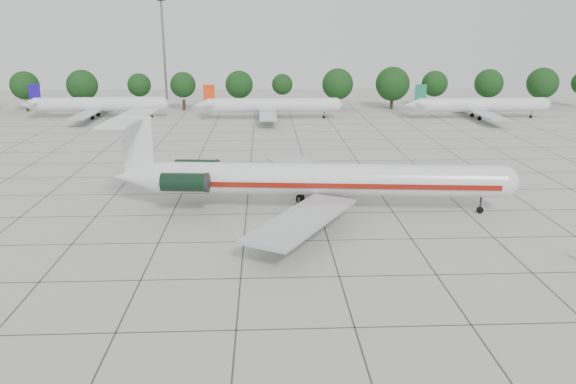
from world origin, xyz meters
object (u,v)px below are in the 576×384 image
floodlight_mast (164,47)px  main_airliner (306,179)px  bg_airliner_c (271,105)px  bg_airliner_b (98,105)px  bg_airliner_d (480,105)px

floodlight_mast → main_airliner: bearing=-71.1°
bg_airliner_c → bg_airliner_b: bearing=175.3°
main_airliner → bg_airliner_c: size_ratio=1.55×
bg_airliner_c → bg_airliner_d: same height
bg_airliner_c → bg_airliner_d: 45.19m
main_airliner → bg_airliner_b: main_airliner is taller
bg_airliner_b → floodlight_mast: 24.12m
bg_airliner_c → floodlight_mast: floodlight_mast is taller
main_airliner → bg_airliner_b: size_ratio=1.55×
bg_airliner_d → bg_airliner_b: bearing=176.9°
bg_airliner_c → bg_airliner_d: bearing=-1.7°
main_airliner → bg_airliner_d: bearing=60.5°
bg_airliner_c → bg_airliner_d: size_ratio=1.00×
main_airliner → bg_airliner_c: 62.48m
main_airliner → bg_airliner_d: main_airliner is taller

